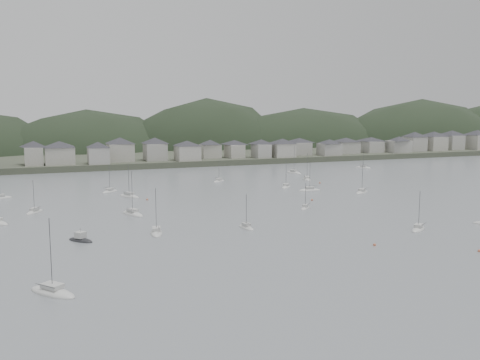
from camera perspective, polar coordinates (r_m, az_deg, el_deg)
name	(u,v)px	position (r m, az deg, el deg)	size (l,w,h in m)	color
ground	(370,254)	(112.83, 13.96, -7.81)	(900.00, 900.00, 0.00)	slate
far_shore_land	(131,148)	(389.88, -11.72, 3.39)	(900.00, 250.00, 3.00)	#383D2D
forested_ridge	(145,169)	(366.79, -10.27, 1.16)	(851.55, 103.94, 102.57)	black
waterfront_town	(255,147)	(295.59, 1.60, 3.61)	(451.48, 28.46, 12.92)	#A19F93
sailboat_lead	(53,293)	(92.37, -19.65, -11.42)	(8.64, 9.63, 13.44)	beige
moored_fleet	(241,200)	(172.55, 0.11, -2.16)	(192.79, 163.65, 13.63)	beige
motor_launch_far	(81,240)	(125.31, -16.89, -6.22)	(6.32, 6.89, 3.67)	black
mooring_buoys	(272,215)	(148.00, 3.51, -3.84)	(118.33, 102.89, 0.70)	#B75D3D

